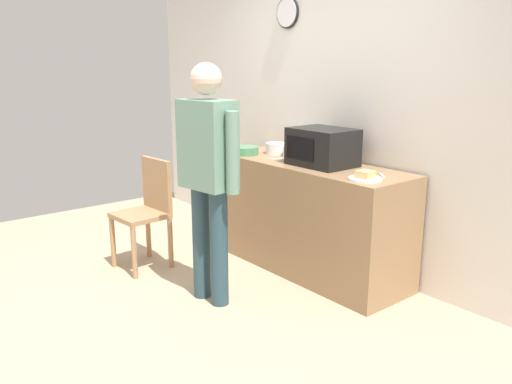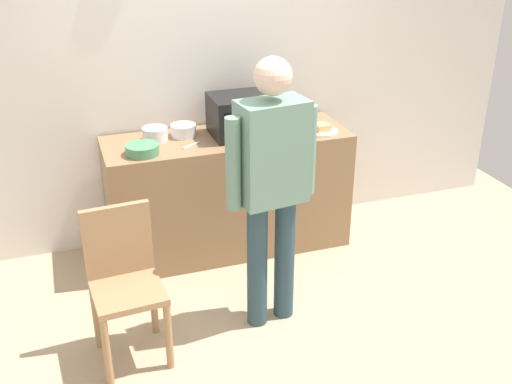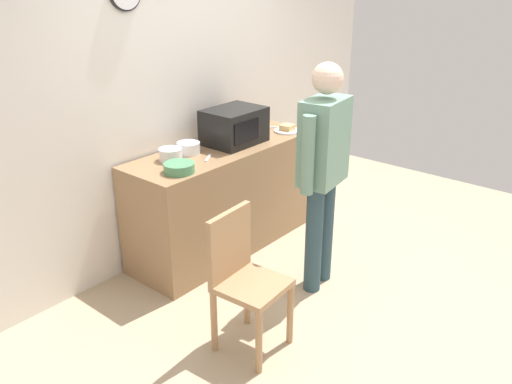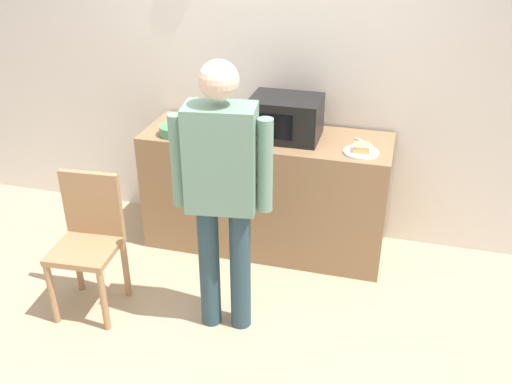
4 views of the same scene
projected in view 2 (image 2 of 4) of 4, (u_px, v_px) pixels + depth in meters
The scene contains 12 objects.
ground_plane at pixel (268, 340), 3.85m from camera, with size 6.00×6.00×0.00m, color tan.
back_wall at pixel (199, 76), 4.66m from camera, with size 5.40×0.13×2.60m.
kitchen_counter at pixel (228, 193), 4.72m from camera, with size 1.83×0.62×0.93m, color #93704C.
microwave at pixel (245, 115), 4.50m from camera, with size 0.50×0.39×0.30m.
sandwich_plate at pixel (322, 129), 4.60m from camera, with size 0.24×0.24×0.07m.
salad_bowl at pixel (183, 130), 4.51m from camera, with size 0.19×0.19×0.09m, color white.
cereal_bowl at pixel (155, 134), 4.42m from camera, with size 0.18×0.18×0.10m, color white.
mixing_bowl at pixel (142, 150), 4.18m from camera, with size 0.23×0.23×0.07m, color #4C8E60.
fork_utensil at pixel (191, 145), 4.34m from camera, with size 0.17×0.02×0.01m, color silver.
spoon_utensil at pixel (311, 124), 4.77m from camera, with size 0.17×0.02×0.01m, color silver.
person_standing at pixel (272, 177), 3.63m from camera, with size 0.59×0.29×1.74m.
wooden_chair at pixel (124, 277), 3.56m from camera, with size 0.43×0.43×0.94m.
Camera 2 is at (-1.05, -2.89, 2.50)m, focal length 42.76 mm.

